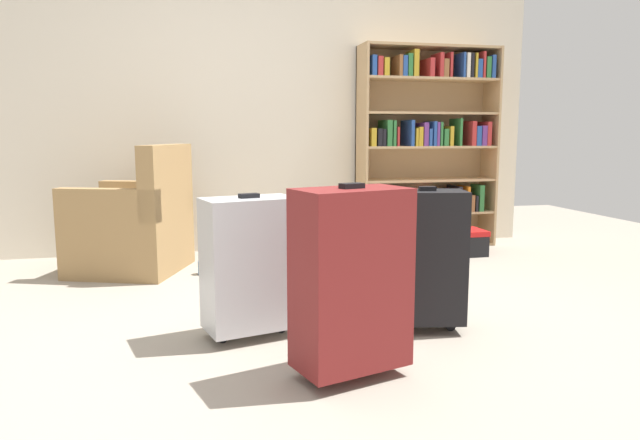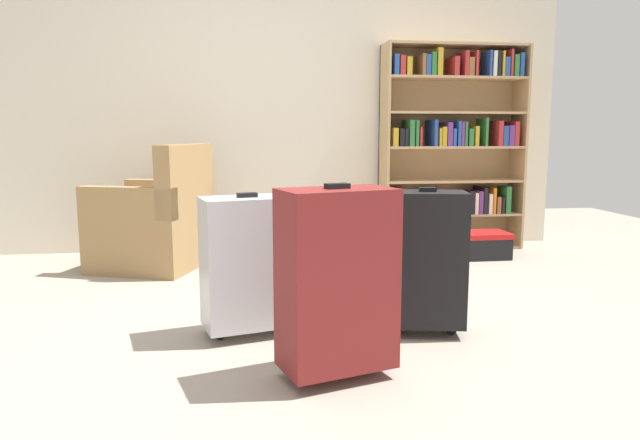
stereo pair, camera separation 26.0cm
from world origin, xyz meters
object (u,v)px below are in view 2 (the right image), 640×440
object	(u,v)px
bookshelf	(452,144)
armchair	(156,225)
suitcase_dark_red	(337,279)
suitcase_black	(426,259)
storage_box	(477,244)
mug	(221,265)
suitcase_silver	(248,262)

from	to	relation	value
bookshelf	armchair	distance (m)	2.51
suitcase_dark_red	suitcase_black	world-z (taller)	suitcase_dark_red
armchair	suitcase_black	size ratio (longest dim) A/B	1.25
bookshelf	suitcase_black	xyz separation A→B (m)	(-0.89, -2.10, -0.52)
suitcase_dark_red	suitcase_black	bearing A→B (deg)	41.76
suitcase_dark_red	storage_box	bearing A→B (deg)	55.00
mug	storage_box	xyz separation A→B (m)	(1.99, 0.21, 0.06)
storage_box	suitcase_dark_red	xyz separation A→B (m)	(-1.47, -2.10, 0.30)
mug	suitcase_dark_red	world-z (taller)	suitcase_dark_red
armchair	suitcase_black	xyz separation A→B (m)	(1.51, -1.64, 0.06)
bookshelf	suitcase_dark_red	distance (m)	2.96
armchair	storage_box	size ratio (longest dim) A/B	1.85
storage_box	suitcase_black	bearing A→B (deg)	-120.23
suitcase_silver	mug	bearing A→B (deg)	97.86
suitcase_dark_red	suitcase_silver	bearing A→B (deg)	121.57
suitcase_silver	suitcase_dark_red	bearing A→B (deg)	-58.43
storage_box	suitcase_dark_red	distance (m)	2.57
armchair	storage_box	bearing A→B (deg)	-0.17
suitcase_dark_red	suitcase_silver	xyz separation A→B (m)	(-0.34, 0.55, -0.04)
bookshelf	storage_box	size ratio (longest dim) A/B	3.51
bookshelf	mug	xyz separation A→B (m)	(-1.93, -0.67, -0.84)
suitcase_black	bookshelf	bearing A→B (deg)	66.99
armchair	mug	distance (m)	0.58
suitcase_black	suitcase_silver	bearing A→B (deg)	173.55
mug	suitcase_black	world-z (taller)	suitcase_black
suitcase_dark_red	mug	bearing A→B (deg)	105.53
bookshelf	suitcase_black	bearing A→B (deg)	-113.01
bookshelf	suitcase_silver	distance (m)	2.71
bookshelf	suitcase_dark_red	xyz separation A→B (m)	(-1.40, -2.56, -0.48)
bookshelf	armchair	world-z (taller)	bookshelf
suitcase_dark_red	suitcase_silver	world-z (taller)	suitcase_dark_red
bookshelf	suitcase_black	world-z (taller)	bookshelf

